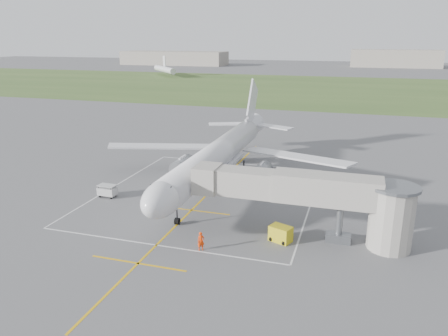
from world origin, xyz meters
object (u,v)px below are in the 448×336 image
(jet_bridge, at_px, (319,197))
(baggage_cart, at_px, (107,191))
(ramp_worker_nose, at_px, (201,241))
(ramp_worker_wing, at_px, (173,177))
(airliner, at_px, (218,155))
(gpu_unit, at_px, (281,234))

(jet_bridge, bearing_deg, baggage_cart, 170.79)
(jet_bridge, xyz_separation_m, ramp_worker_nose, (-10.89, -6.14, -3.77))
(ramp_worker_wing, bearing_deg, jet_bridge, -169.51)
(airliner, xyz_separation_m, ramp_worker_nose, (4.83, -20.39, -3.41))
(gpu_unit, relative_size, baggage_cart, 1.08)
(ramp_worker_nose, bearing_deg, gpu_unit, -3.16)
(airliner, bearing_deg, ramp_worker_nose, -76.68)
(airliner, xyz_separation_m, jet_bridge, (15.72, -14.25, 0.35))
(jet_bridge, distance_m, baggage_cart, 28.96)
(airliner, bearing_deg, ramp_worker_wing, -165.22)
(baggage_cart, xyz_separation_m, ramp_worker_wing, (6.09, 7.94, 0.07))
(baggage_cart, bearing_deg, ramp_worker_wing, 54.45)
(gpu_unit, distance_m, ramp_worker_wing, 23.49)
(ramp_worker_wing, bearing_deg, gpu_unit, -177.46)
(jet_bridge, height_order, ramp_worker_wing, jet_bridge)
(baggage_cart, distance_m, ramp_worker_nose, 20.47)
(ramp_worker_nose, bearing_deg, airliner, 69.11)
(gpu_unit, relative_size, ramp_worker_nose, 1.34)
(ramp_worker_nose, height_order, ramp_worker_wing, ramp_worker_nose)
(gpu_unit, xyz_separation_m, ramp_worker_nose, (-7.33, -4.42, 0.15))
(airliner, bearing_deg, baggage_cart, -142.55)
(jet_bridge, height_order, baggage_cart, jet_bridge)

